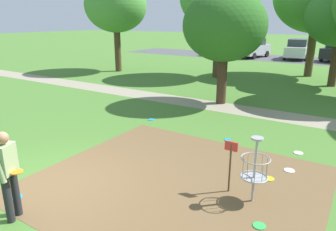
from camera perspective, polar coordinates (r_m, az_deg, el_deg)
ground_plane at (r=7.63m, az=-21.50°, el=-11.86°), size 160.00×160.00×0.00m
dirt_tee_pad at (r=7.27m, az=1.58°, el=-12.02°), size 6.20×5.58×0.01m
disc_golf_basket at (r=6.48m, az=15.17°, el=-9.03°), size 0.98×0.58×1.39m
player_foreground_watching at (r=6.30m, az=-27.32°, el=-9.05°), size 0.45×0.50×1.71m
frisbee_near_basket at (r=9.41m, az=22.80°, el=-6.35°), size 0.25×0.25×0.02m
frisbee_by_tee at (r=7.74m, az=18.03°, el=-10.96°), size 0.24×0.24×0.02m
frisbee_mid_grass at (r=6.14m, az=16.39°, el=-18.84°), size 0.24×0.24×0.02m
frisbee_far_left at (r=9.77m, az=10.89°, el=-4.40°), size 0.21×0.21×0.02m
frisbee_far_right at (r=11.52m, az=-3.07°, el=-0.75°), size 0.23×0.23×0.02m
frisbee_scattered_a at (r=8.29m, az=21.38°, el=-9.37°), size 0.26×0.26×0.02m
frisbee_scattered_b at (r=7.40m, az=-26.08°, el=-13.34°), size 0.24×0.24×0.02m
tree_near_left at (r=13.57m, az=10.34°, el=15.82°), size 3.49×3.49×4.80m
tree_mid_right at (r=22.66m, az=-9.57°, el=19.22°), size 4.21×4.21×6.27m
parking_lot_strip at (r=31.71m, az=22.43°, el=9.48°), size 36.00×6.00×0.01m
parked_car_leftmost at (r=33.98m, az=9.91°, el=12.49°), size 2.32×4.37×1.84m
parked_car_center_left at (r=32.08m, az=15.28°, el=11.88°), size 2.53×4.46×1.84m
parked_car_center_right at (r=32.01m, az=22.67°, el=11.17°), size 2.19×4.31×1.84m
gravel_path at (r=13.66m, az=7.05°, el=1.99°), size 40.00×1.46×0.00m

